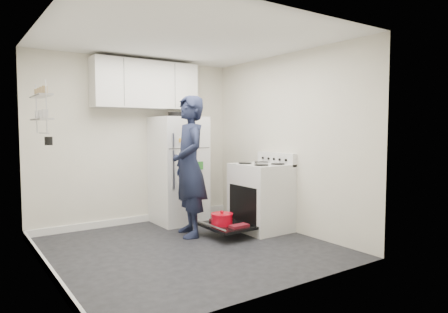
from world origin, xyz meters
TOP-DOWN VIEW (x-y plane):
  - room at (-0.03, 0.03)m, footprint 3.21×3.21m
  - electric_range at (1.26, 0.15)m, footprint 0.66×0.76m
  - open_oven_door at (0.65, 0.17)m, footprint 0.55×0.70m
  - refrigerator at (0.54, 1.25)m, footprint 0.72×0.74m
  - upper_cabinets at (0.10, 1.43)m, footprint 1.60×0.33m
  - wall_shelf_rack at (-1.52, 0.49)m, footprint 0.14×0.60m
  - person at (0.30, 0.49)m, footprint 0.60×0.78m

SIDE VIEW (x-z plane):
  - open_oven_door at x=0.65m, z-range 0.08..0.31m
  - electric_range at x=1.26m, z-range -0.08..1.02m
  - refrigerator at x=0.54m, z-range -0.03..1.67m
  - person at x=0.30m, z-range 0.00..1.89m
  - room at x=-0.03m, z-range -0.05..2.46m
  - wall_shelf_rack at x=-1.52m, z-range 1.37..1.98m
  - upper_cabinets at x=0.10m, z-range 1.75..2.45m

